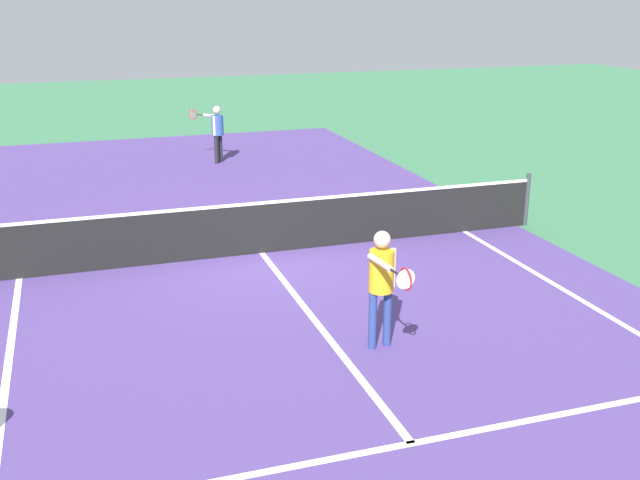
{
  "coord_description": "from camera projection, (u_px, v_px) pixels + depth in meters",
  "views": [
    {
      "loc": [
        -3.06,
        -12.61,
        4.49
      ],
      "look_at": [
        0.28,
        -2.5,
        1.0
      ],
      "focal_mm": 42.55,
      "sensor_mm": 36.0,
      "label": 1
    }
  ],
  "objects": [
    {
      "name": "line_center_service",
      "position": [
        317.0,
        323.0,
        10.8
      ],
      "size": [
        0.1,
        6.4,
        0.01
      ],
      "primitive_type": "cube",
      "color": "white",
      "rests_on": "ground_plane"
    },
    {
      "name": "ground_plane",
      "position": [
        262.0,
        253.0,
        13.69
      ],
      "size": [
        60.0,
        60.0,
        0.0
      ],
      "primitive_type": "plane",
      "color": "#38724C"
    },
    {
      "name": "line_service_near",
      "position": [
        411.0,
        443.0,
        7.91
      ],
      "size": [
        8.22,
        0.1,
        0.01
      ],
      "primitive_type": "cube",
      "color": "white",
      "rests_on": "ground_plane"
    },
    {
      "name": "player_near",
      "position": [
        382.0,
        277.0,
        9.75
      ],
      "size": [
        0.42,
        1.2,
        1.61
      ],
      "color": "navy",
      "rests_on": "ground_plane"
    },
    {
      "name": "player_far",
      "position": [
        217.0,
        128.0,
        20.66
      ],
      "size": [
        0.82,
        0.97,
        1.56
      ],
      "color": "black",
      "rests_on": "ground_plane"
    },
    {
      "name": "court_surface_inbounds",
      "position": [
        262.0,
        253.0,
        13.69
      ],
      "size": [
        10.62,
        24.4,
        0.0
      ],
      "primitive_type": "cube",
      "color": "#4C387A",
      "rests_on": "ground_plane"
    },
    {
      "name": "net",
      "position": [
        261.0,
        227.0,
        13.54
      ],
      "size": [
        11.04,
        0.09,
        1.07
      ],
      "color": "#33383D",
      "rests_on": "ground_plane"
    }
  ]
}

